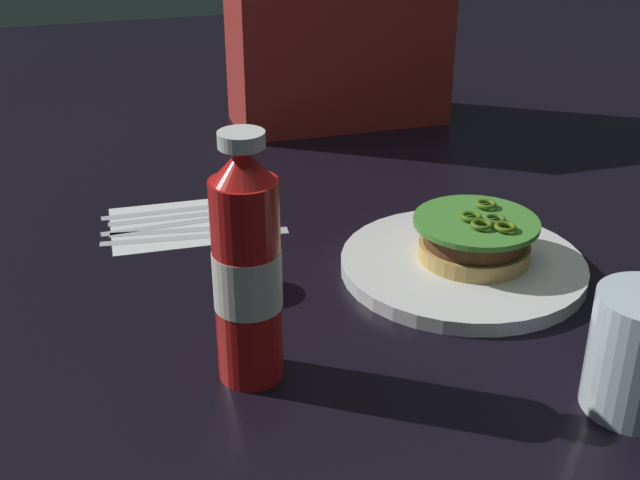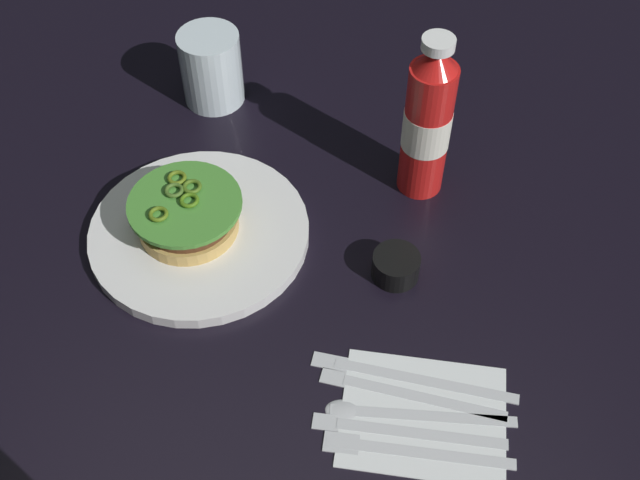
# 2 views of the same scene
# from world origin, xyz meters

# --- Properties ---
(ground_plane) EXTENTS (3.00, 3.00, 0.00)m
(ground_plane) POSITION_xyz_m (0.00, 0.00, 0.00)
(ground_plane) COLOR black
(dinner_plate) EXTENTS (0.27, 0.27, 0.02)m
(dinner_plate) POSITION_xyz_m (-0.00, 0.01, 0.01)
(dinner_plate) COLOR white
(dinner_plate) RESTS_ON ground_plane
(burger_sandwich) EXTENTS (0.13, 0.13, 0.05)m
(burger_sandwich) POSITION_xyz_m (0.01, 0.01, 0.04)
(burger_sandwich) COLOR tan
(burger_sandwich) RESTS_ON dinner_plate
(ketchup_bottle) EXTENTS (0.06, 0.06, 0.23)m
(ketchup_bottle) POSITION_xyz_m (-0.26, -0.11, 0.10)
(ketchup_bottle) COLOR red
(ketchup_bottle) RESTS_ON ground_plane
(condiment_cup) EXTENTS (0.06, 0.06, 0.03)m
(condiment_cup) POSITION_xyz_m (-0.24, 0.04, 0.02)
(condiment_cup) COLOR black
(condiment_cup) RESTS_ON ground_plane
(napkin) EXTENTS (0.17, 0.14, 0.00)m
(napkin) POSITION_xyz_m (-0.28, 0.22, 0.00)
(napkin) COLOR white
(napkin) RESTS_ON ground_plane
(table_knife) EXTENTS (0.22, 0.04, 0.00)m
(table_knife) POSITION_xyz_m (-0.25, 0.18, 0.00)
(table_knife) COLOR silver
(table_knife) RESTS_ON napkin
(butter_knife) EXTENTS (0.20, 0.04, 0.00)m
(butter_knife) POSITION_xyz_m (-0.25, 0.20, 0.00)
(butter_knife) COLOR silver
(butter_knife) RESTS_ON napkin
(spoon_utensil) EXTENTS (0.20, 0.03, 0.00)m
(spoon_utensil) POSITION_xyz_m (-0.25, 0.23, 0.00)
(spoon_utensil) COLOR silver
(spoon_utensil) RESTS_ON napkin
(steak_knife) EXTENTS (0.20, 0.02, 0.00)m
(steak_knife) POSITION_xyz_m (-0.25, 0.24, 0.00)
(steak_knife) COLOR silver
(steak_knife) RESTS_ON napkin
(fork_utensil) EXTENTS (0.19, 0.02, 0.00)m
(fork_utensil) POSITION_xyz_m (-0.26, 0.26, 0.00)
(fork_utensil) COLOR silver
(fork_utensil) RESTS_ON napkin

